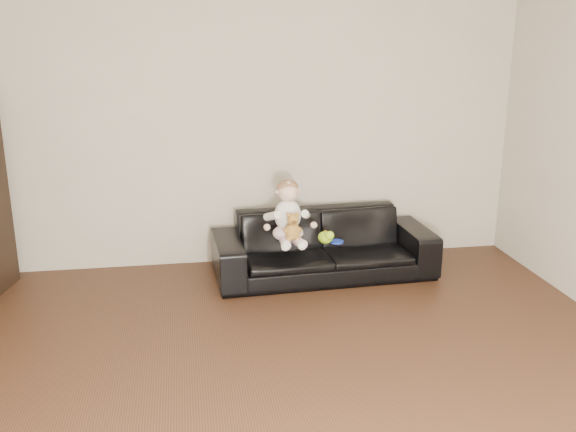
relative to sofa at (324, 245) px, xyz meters
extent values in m
plane|color=#BAB09C|center=(-0.63, 0.50, 1.02)|extent=(5.00, 0.00, 5.00)
imported|color=black|center=(0.00, 0.00, 0.00)|extent=(1.94, 0.83, 0.56)
ellipsoid|color=#F8D1D7|center=(-0.33, -0.09, 0.16)|extent=(0.28, 0.25, 0.14)
ellipsoid|color=white|center=(-0.33, -0.08, 0.31)|extent=(0.24, 0.20, 0.27)
sphere|color=beige|center=(-0.33, -0.09, 0.52)|extent=(0.19, 0.19, 0.18)
ellipsoid|color=#8C603F|center=(-0.33, -0.08, 0.55)|extent=(0.20, 0.20, 0.13)
cylinder|color=#F8D1D7|center=(-0.39, -0.26, 0.14)|extent=(0.10, 0.23, 0.09)
cylinder|color=#F8D1D7|center=(-0.28, -0.26, 0.14)|extent=(0.10, 0.23, 0.09)
sphere|color=white|center=(-0.40, -0.38, 0.14)|extent=(0.08, 0.08, 0.07)
sphere|color=white|center=(-0.27, -0.38, 0.14)|extent=(0.08, 0.08, 0.07)
cylinder|color=white|center=(-0.48, -0.14, 0.33)|extent=(0.08, 0.19, 0.12)
cylinder|color=white|center=(-0.19, -0.14, 0.33)|extent=(0.08, 0.19, 0.12)
ellipsoid|color=olive|center=(-0.32, -0.26, 0.23)|extent=(0.14, 0.13, 0.14)
sphere|color=olive|center=(-0.32, -0.28, 0.33)|extent=(0.11, 0.11, 0.10)
sphere|color=olive|center=(-0.36, -0.27, 0.37)|extent=(0.04, 0.04, 0.04)
sphere|color=olive|center=(-0.29, -0.27, 0.37)|extent=(0.04, 0.04, 0.04)
sphere|color=#593819|center=(-0.32, -0.32, 0.32)|extent=(0.04, 0.04, 0.04)
ellipsoid|color=#98DB19|center=(-0.04, -0.21, 0.14)|extent=(0.17, 0.18, 0.10)
sphere|color=red|center=(-0.01, -0.08, 0.12)|extent=(0.07, 0.07, 0.06)
cylinder|color=#1732B9|center=(0.07, -0.20, 0.10)|extent=(0.14, 0.14, 0.02)
camera|label=1|loc=(-1.18, -5.20, 1.83)|focal=40.00mm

